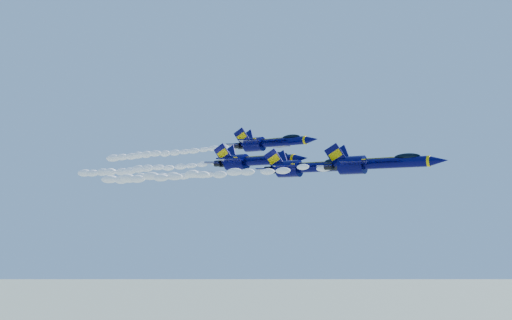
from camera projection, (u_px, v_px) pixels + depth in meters
The scene contains 8 objects.
jet_lead at pixel (376, 163), 61.97m from camera, with size 15.30×12.55×5.69m.
smoke_trail_jet_lead at pixel (208, 174), 76.58m from camera, with size 40.24×1.58×1.42m, color white.
jet_second at pixel (309, 167), 77.52m from camera, with size 17.56×14.40×6.52m.
smoke_trail_jet_second at pixel (176, 176), 92.65m from camera, with size 40.24×1.82×1.63m, color white.
jet_third at pixel (254, 161), 88.02m from camera, with size 18.80×15.42×6.99m.
smoke_trail_jet_third at pixel (141, 169), 103.44m from camera, with size 40.24×1.94×1.75m, color white.
jet_fourth at pixel (270, 143), 100.69m from camera, with size 18.97×15.56×7.05m.
smoke_trail_jet_fourth at pixel (167, 153), 116.15m from camera, with size 40.24×1.96×1.77m, color white.
Camera 1 is at (42.85, -70.90, 145.15)m, focal length 35.00 mm.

